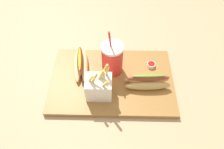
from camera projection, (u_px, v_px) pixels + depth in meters
name	position (u px, v px, depth m)	size (l,w,h in m)	color
ground_plane	(112.00, 83.00, 0.85)	(2.40, 2.40, 0.02)	tan
food_tray	(112.00, 80.00, 0.84)	(0.49, 0.32, 0.02)	olive
soda_cup	(112.00, 59.00, 0.80)	(0.09, 0.09, 0.21)	red
fries_basket	(99.00, 87.00, 0.75)	(0.09, 0.08, 0.16)	white
hot_dog_1	(147.00, 82.00, 0.79)	(0.18, 0.07, 0.07)	tan
hot_dog_2	(81.00, 64.00, 0.84)	(0.08, 0.18, 0.06)	#E5C689
ketchup_cup_1	(110.00, 54.00, 0.89)	(0.03, 0.03, 0.02)	white
ketchup_cup_2	(151.00, 65.00, 0.86)	(0.03, 0.03, 0.02)	white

